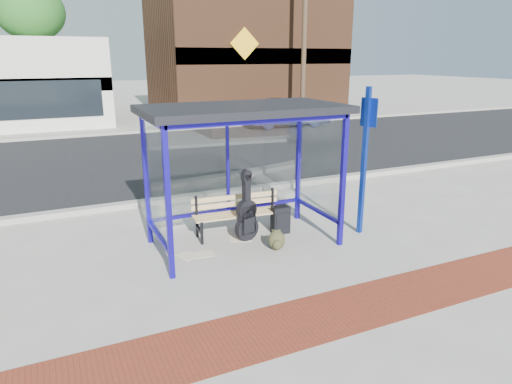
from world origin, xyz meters
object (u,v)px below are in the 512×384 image
bench (238,211)px  fire_hydrant (331,111)px  guitar_bag (247,216)px  suitcase (280,220)px  backpack (277,241)px  parked_car (287,113)px

bench → fire_hydrant: (10.99, 13.44, -0.05)m
guitar_bag → fire_hydrant: size_ratio=1.70×
suitcase → fire_hydrant: bearing=55.9°
guitar_bag → fire_hydrant: (10.96, 13.77, -0.06)m
bench → guitar_bag: (0.04, -0.33, 0.00)m
bench → backpack: 1.04m
bench → backpack: bench is taller
fire_hydrant → suitcase: bearing=-126.8°
bench → fire_hydrant: bench is taller
guitar_bag → suitcase: 0.73m
fire_hydrant → guitar_bag: bearing=-128.5°
bench → backpack: bearing=-66.3°
bench → guitar_bag: guitar_bag is taller
guitar_bag → suitcase: bearing=-10.0°
bench → fire_hydrant: bearing=55.0°
suitcase → bench: bearing=161.4°
fire_hydrant → bench: bearing=-129.3°
bench → suitcase: (0.74, -0.29, -0.18)m
guitar_bag → fire_hydrant: 17.60m
suitcase → parked_car: (6.56, 11.85, 0.39)m
backpack → fire_hydrant: bearing=73.1°
suitcase → parked_car: bearing=63.7°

